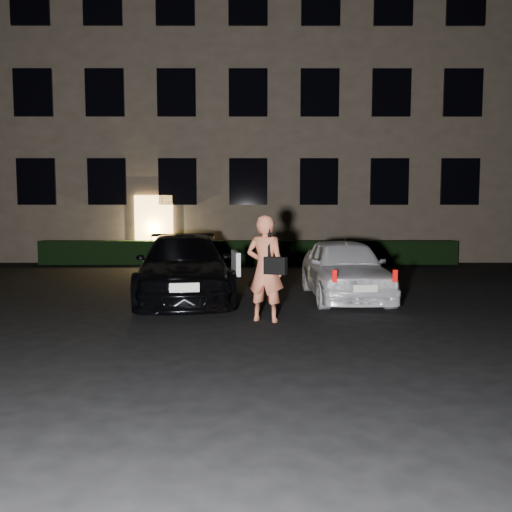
{
  "coord_description": "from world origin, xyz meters",
  "views": [
    {
      "loc": [
        0.26,
        -7.56,
        1.82
      ],
      "look_at": [
        0.27,
        2.0,
        1.01
      ],
      "focal_mm": 35.0,
      "sensor_mm": 36.0,
      "label": 1
    }
  ],
  "objects": [
    {
      "name": "hedge",
      "position": [
        0.0,
        10.5,
        0.42
      ],
      "size": [
        15.0,
        0.7,
        0.85
      ],
      "primitive_type": "cube",
      "color": "black",
      "rests_on": "ground"
    },
    {
      "name": "hatch",
      "position": [
        2.17,
        3.1,
        0.65
      ],
      "size": [
        1.64,
        3.87,
        1.31
      ],
      "rotation": [
        0.0,
        0.0,
        0.03
      ],
      "color": "white",
      "rests_on": "ground"
    },
    {
      "name": "ground",
      "position": [
        0.0,
        0.0,
        0.0
      ],
      "size": [
        80.0,
        80.0,
        0.0
      ],
      "primitive_type": "plane",
      "color": "black",
      "rests_on": "ground"
    },
    {
      "name": "man",
      "position": [
        0.43,
        0.8,
        0.9
      ],
      "size": [
        0.76,
        0.64,
        1.8
      ],
      "rotation": [
        0.0,
        0.0,
        2.8
      ],
      "color": "#DA704F",
      "rests_on": "ground"
    },
    {
      "name": "building",
      "position": [
        -0.0,
        14.99,
        6.0
      ],
      "size": [
        20.0,
        8.11,
        12.0
      ],
      "color": "brown",
      "rests_on": "ground"
    },
    {
      "name": "sedan",
      "position": [
        -1.27,
        3.07,
        0.68
      ],
      "size": [
        2.58,
        4.94,
        1.37
      ],
      "rotation": [
        0.0,
        0.0,
        0.15
      ],
      "color": "black",
      "rests_on": "ground"
    }
  ]
}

